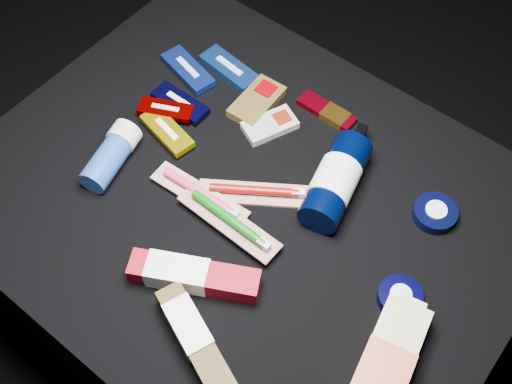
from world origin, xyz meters
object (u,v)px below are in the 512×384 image
Objects in this scene: lotion_bottle at (336,181)px; deodorant_stick at (111,155)px; bodywash_bottle at (385,367)px; toothpaste_carton_red at (189,275)px.

lotion_bottle reaches higher than deodorant_stick.
lotion_bottle is 1.64× the size of deodorant_stick.
bodywash_bottle is 1.06× the size of toothpaste_carton_red.
toothpaste_carton_red is at bearing -119.94° from lotion_bottle.
deodorant_stick is at bearing -163.52° from lotion_bottle.
deodorant_stick reaches higher than bodywash_bottle.
bodywash_bottle is at bearing -16.14° from deodorant_stick.
toothpaste_carton_red is at bearing -32.82° from deodorant_stick.
bodywash_bottle is 1.55× the size of deodorant_stick.
deodorant_stick is at bearing 166.60° from bodywash_bottle.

